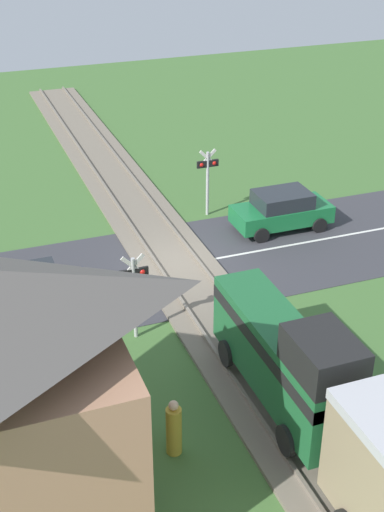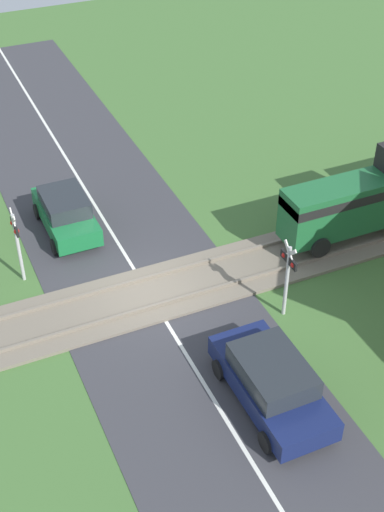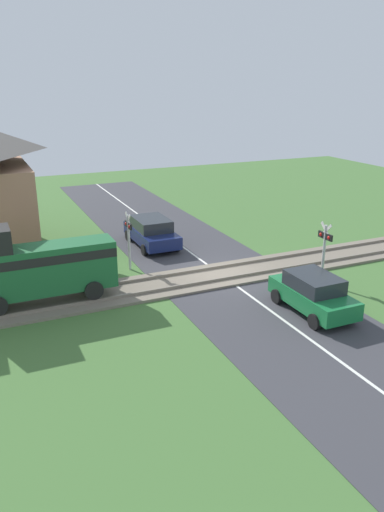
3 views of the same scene
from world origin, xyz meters
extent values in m
plane|color=#426B33|center=(0.00, 0.00, 0.00)|extent=(60.00, 60.00, 0.00)
cube|color=#38383D|center=(0.00, 0.00, 0.01)|extent=(48.00, 6.40, 0.02)
cube|color=silver|center=(0.00, 0.00, 0.02)|extent=(48.00, 0.12, 0.00)
cube|color=#756B5B|center=(0.00, 0.00, 0.06)|extent=(2.80, 48.00, 0.12)
cube|color=slate|center=(-0.72, 0.00, 0.18)|extent=(0.10, 48.00, 0.12)
cube|color=slate|center=(0.72, 0.00, 0.18)|extent=(0.10, 48.00, 0.12)
cube|color=#1E6033|center=(0.00, 7.97, 1.57)|extent=(1.35, 5.69, 1.90)
cube|color=black|center=(0.00, 7.97, 2.09)|extent=(1.37, 5.69, 0.36)
cylinder|color=black|center=(-0.72, 6.15, 0.62)|extent=(0.14, 0.76, 0.76)
cylinder|color=black|center=(0.72, 6.15, 0.62)|extent=(0.14, 0.76, 0.76)
cube|color=#197038|center=(-4.81, -1.44, 0.63)|extent=(3.80, 1.65, 0.67)
cube|color=#23282D|center=(-4.81, -1.44, 1.25)|extent=(2.09, 1.52, 0.57)
cylinder|color=black|center=(-3.58, -0.62, 0.30)|extent=(0.60, 0.18, 0.60)
cylinder|color=black|center=(-3.58, -2.26, 0.30)|extent=(0.60, 0.18, 0.60)
cylinder|color=black|center=(-6.04, -0.62, 0.30)|extent=(0.60, 0.18, 0.60)
cylinder|color=black|center=(-6.04, -2.26, 0.30)|extent=(0.60, 0.18, 0.60)
cube|color=#141E4C|center=(5.63, 1.44, 0.62)|extent=(4.37, 1.84, 0.65)
cube|color=#23282D|center=(5.63, 1.44, 1.25)|extent=(2.40, 1.70, 0.61)
cylinder|color=black|center=(4.21, 0.52, 0.30)|extent=(0.60, 0.18, 0.60)
cylinder|color=black|center=(4.21, 2.36, 0.30)|extent=(0.60, 0.18, 0.60)
cylinder|color=black|center=(7.05, 0.52, 0.30)|extent=(0.60, 0.18, 0.60)
cylinder|color=black|center=(7.05, 2.36, 0.30)|extent=(0.60, 0.18, 0.60)
cylinder|color=#B7B7B7|center=(-2.58, -3.63, 1.34)|extent=(0.12, 0.12, 2.69)
cube|color=black|center=(-2.58, -3.63, 2.20)|extent=(0.90, 0.08, 0.28)
sphere|color=red|center=(-2.85, -3.63, 2.20)|extent=(0.18, 0.18, 0.18)
sphere|color=red|center=(-2.31, -3.63, 2.20)|extent=(0.18, 0.18, 0.18)
cube|color=silver|center=(-2.58, -3.63, 2.44)|extent=(0.72, 0.04, 0.72)
cube|color=silver|center=(-2.58, -3.63, 2.44)|extent=(0.72, 0.04, 0.72)
cylinder|color=#B7B7B7|center=(2.58, 3.63, 1.34)|extent=(0.12, 0.12, 2.69)
cube|color=black|center=(2.58, 3.63, 2.20)|extent=(0.90, 0.08, 0.28)
sphere|color=red|center=(2.85, 3.63, 2.20)|extent=(0.18, 0.18, 0.18)
sphere|color=red|center=(2.31, 3.63, 2.20)|extent=(0.18, 0.18, 0.18)
cube|color=silver|center=(2.58, 3.63, 2.44)|extent=(0.72, 0.04, 0.72)
cube|color=silver|center=(2.58, 3.63, 2.44)|extent=(0.72, 0.04, 0.72)
cylinder|color=gold|center=(3.08, 8.60, 0.66)|extent=(0.38, 0.38, 1.31)
sphere|color=beige|center=(3.08, 8.60, 1.43)|extent=(0.24, 0.24, 0.24)
camera|label=1|loc=(7.15, 20.82, 12.43)|focal=50.00mm
camera|label=2|loc=(17.05, -6.07, 15.57)|focal=50.00mm
camera|label=3|loc=(-19.06, 10.06, 8.50)|focal=35.00mm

